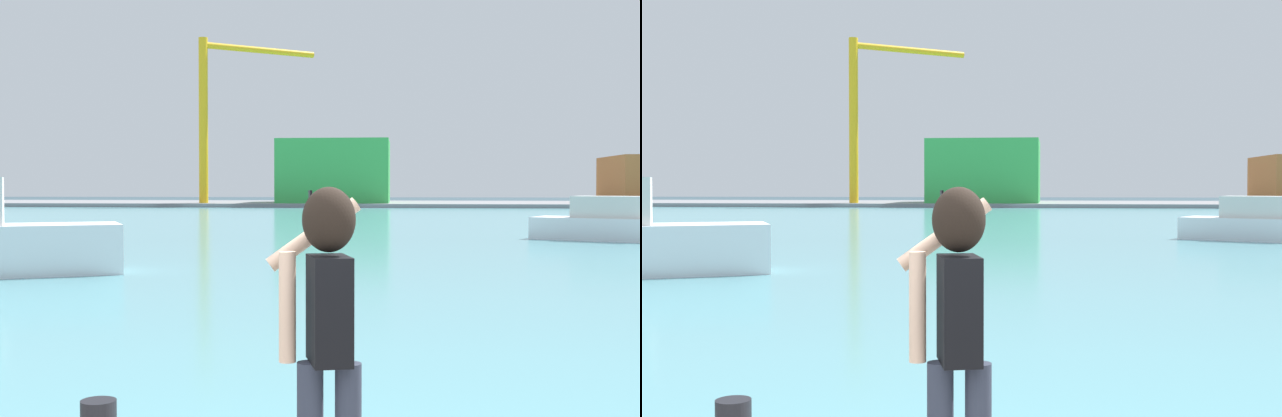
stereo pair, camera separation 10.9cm
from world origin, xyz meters
TOP-DOWN VIEW (x-y plane):
  - ground_plane at (0.00, 50.00)m, footprint 220.00×220.00m
  - harbor_water at (0.00, 52.00)m, footprint 140.00×100.00m
  - far_shore_dock at (0.00, 92.00)m, footprint 140.00×20.00m
  - person_photographer at (0.20, 0.87)m, footprint 0.54×0.54m
  - boat_moored_2 at (10.20, 32.14)m, footprint 8.59×5.88m
  - warehouse_left at (-6.92, 89.97)m, footprint 12.30×11.57m
  - port_crane at (-19.49, 86.02)m, footprint 11.91×8.88m

SIDE VIEW (x-z plane):
  - ground_plane at x=0.00m, z-range 0.00..0.00m
  - harbor_water at x=0.00m, z-range 0.00..0.02m
  - far_shore_dock at x=0.00m, z-range 0.00..0.42m
  - boat_moored_2 at x=10.20m, z-range -0.25..1.63m
  - person_photographer at x=0.20m, z-range 0.80..2.54m
  - warehouse_left at x=-6.92m, z-range 0.42..7.47m
  - port_crane at x=-19.49m, z-range 2.67..20.77m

